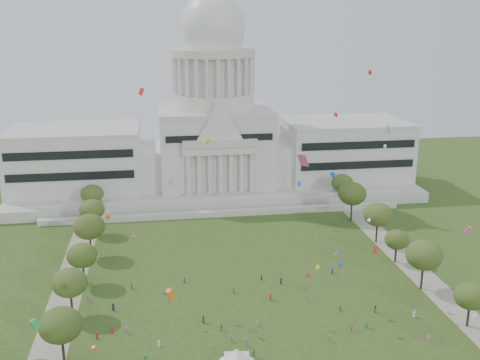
# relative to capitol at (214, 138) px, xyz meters

# --- Properties ---
(ground) EXTENTS (400.00, 400.00, 0.00)m
(ground) POSITION_rel_capitol_xyz_m (0.00, -113.59, -22.30)
(ground) COLOR #31471A
(ground) RESTS_ON ground
(capitol) EXTENTS (160.00, 64.50, 91.30)m
(capitol) POSITION_rel_capitol_xyz_m (0.00, 0.00, 0.00)
(capitol) COLOR #BAB8AF
(capitol) RESTS_ON ground
(path_left) EXTENTS (8.00, 160.00, 0.04)m
(path_left) POSITION_rel_capitol_xyz_m (-48.00, -83.59, -22.28)
(path_left) COLOR gray
(path_left) RESTS_ON ground
(path_right) EXTENTS (8.00, 160.00, 0.04)m
(path_right) POSITION_rel_capitol_xyz_m (48.00, -83.59, -22.28)
(path_right) COLOR gray
(path_right) RESTS_ON ground
(row_tree_l_1) EXTENTS (8.86, 8.86, 12.59)m
(row_tree_l_1) POSITION_rel_capitol_xyz_m (-44.07, -116.55, -13.34)
(row_tree_l_1) COLOR black
(row_tree_l_1) RESTS_ON ground
(row_tree_r_1) EXTENTS (7.58, 7.58, 10.78)m
(row_tree_r_1) POSITION_rel_capitol_xyz_m (46.22, -115.34, -14.64)
(row_tree_r_1) COLOR black
(row_tree_r_1) RESTS_ON ground
(row_tree_l_2) EXTENTS (8.42, 8.42, 11.97)m
(row_tree_l_2) POSITION_rel_capitol_xyz_m (-45.04, -96.29, -13.79)
(row_tree_l_2) COLOR black
(row_tree_l_2) RESTS_ON ground
(row_tree_r_2) EXTENTS (9.55, 9.55, 13.58)m
(row_tree_r_2) POSITION_rel_capitol_xyz_m (44.17, -96.15, -12.64)
(row_tree_r_2) COLOR black
(row_tree_r_2) RESTS_ON ground
(row_tree_l_3) EXTENTS (8.12, 8.12, 11.55)m
(row_tree_l_3) POSITION_rel_capitol_xyz_m (-44.09, -79.67, -14.09)
(row_tree_l_3) COLOR black
(row_tree_l_3) RESTS_ON ground
(row_tree_r_3) EXTENTS (7.01, 7.01, 9.98)m
(row_tree_r_3) POSITION_rel_capitol_xyz_m (44.40, -79.10, -15.21)
(row_tree_r_3) COLOR black
(row_tree_r_3) RESTS_ON ground
(row_tree_l_4) EXTENTS (9.29, 9.29, 13.21)m
(row_tree_l_4) POSITION_rel_capitol_xyz_m (-44.08, -61.17, -12.90)
(row_tree_l_4) COLOR black
(row_tree_l_4) RESTS_ON ground
(row_tree_r_4) EXTENTS (9.19, 9.19, 13.06)m
(row_tree_r_4) POSITION_rel_capitol_xyz_m (44.76, -63.55, -13.01)
(row_tree_r_4) COLOR black
(row_tree_r_4) RESTS_ON ground
(row_tree_l_5) EXTENTS (8.33, 8.33, 11.85)m
(row_tree_l_5) POSITION_rel_capitol_xyz_m (-45.22, -42.58, -13.88)
(row_tree_l_5) COLOR black
(row_tree_l_5) RESTS_ON ground
(row_tree_r_5) EXTENTS (9.82, 9.82, 13.96)m
(row_tree_r_5) POSITION_rel_capitol_xyz_m (43.49, -43.40, -12.37)
(row_tree_r_5) COLOR black
(row_tree_r_5) RESTS_ON ground
(row_tree_l_6) EXTENTS (8.19, 8.19, 11.64)m
(row_tree_l_6) POSITION_rel_capitol_xyz_m (-46.87, -24.45, -14.02)
(row_tree_l_6) COLOR black
(row_tree_l_6) RESTS_ON ground
(row_tree_r_6) EXTENTS (8.42, 8.42, 11.97)m
(row_tree_r_6) POSITION_rel_capitol_xyz_m (45.96, -25.46, -13.79)
(row_tree_r_6) COLOR black
(row_tree_r_6) RESTS_ON ground
(event_tent) EXTENTS (8.17, 8.17, 4.05)m
(event_tent) POSITION_rel_capitol_xyz_m (-9.08, -123.56, -19.16)
(event_tent) COLOR #4C4C4C
(event_tent) RESTS_ON ground
(person_0) EXTENTS (1.14, 1.02, 1.96)m
(person_0) POSITION_rel_capitol_xyz_m (35.80, -109.73, -21.32)
(person_0) COLOR silver
(person_0) RESTS_ON ground
(person_2) EXTENTS (1.03, 1.09, 1.92)m
(person_2) POSITION_rel_capitol_xyz_m (27.59, -106.18, -21.33)
(person_2) COLOR #33723F
(person_2) RESTS_ON ground
(person_3) EXTENTS (1.07, 1.11, 1.58)m
(person_3) POSITION_rel_capitol_xyz_m (12.67, -116.72, -21.51)
(person_3) COLOR olive
(person_3) RESTS_ON ground
(person_4) EXTENTS (0.72, 1.02, 1.58)m
(person_4) POSITION_rel_capitol_xyz_m (-1.97, -107.88, -21.51)
(person_4) COLOR silver
(person_4) RESTS_ON ground
(person_5) EXTENTS (1.67, 1.21, 1.68)m
(person_5) POSITION_rel_capitol_xyz_m (-3.57, -109.99, -21.46)
(person_5) COLOR silver
(person_5) RESTS_ON ground
(person_7) EXTENTS (0.77, 0.62, 1.88)m
(person_7) POSITION_rel_capitol_xyz_m (-4.95, -120.02, -21.36)
(person_7) COLOR #33723F
(person_7) RESTS_ON ground
(person_8) EXTENTS (0.84, 0.72, 1.47)m
(person_8) POSITION_rel_capitol_xyz_m (-10.42, -108.61, -21.56)
(person_8) COLOR #33723F
(person_8) RESTS_ON ground
(person_9) EXTENTS (0.71, 1.07, 1.52)m
(person_9) POSITION_rel_capitol_xyz_m (18.92, -113.60, -21.53)
(person_9) COLOR #B21E1E
(person_9) RESTS_ON ground
(person_10) EXTENTS (0.55, 0.93, 1.54)m
(person_10) POSITION_rel_capitol_xyz_m (19.37, -104.17, -21.53)
(person_10) COLOR #33723F
(person_10) RESTS_ON ground
(distant_crowd) EXTENTS (66.30, 36.57, 1.95)m
(distant_crowd) POSITION_rel_capitol_xyz_m (-13.64, -99.82, -21.45)
(distant_crowd) COLOR #B21E1E
(distant_crowd) RESTS_ON ground
(kite_swarm) EXTENTS (80.58, 101.96, 54.79)m
(kite_swarm) POSITION_rel_capitol_xyz_m (-0.08, -106.84, 5.15)
(kite_swarm) COLOR white
(kite_swarm) RESTS_ON ground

